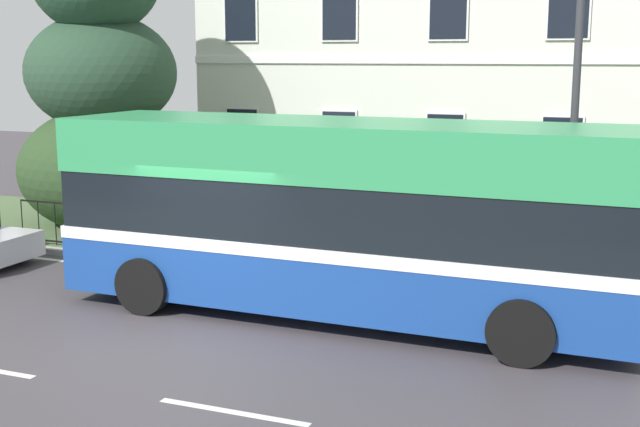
{
  "coord_description": "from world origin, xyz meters",
  "views": [
    {
      "loc": [
        6.49,
        -10.22,
        4.22
      ],
      "look_at": [
        0.62,
        4.47,
        1.25
      ],
      "focal_mm": 47.06,
      "sensor_mm": 36.0,
      "label": 1
    }
  ],
  "objects": [
    {
      "name": "ground_plane",
      "position": [
        0.0,
        0.97,
        -0.02
      ],
      "size": [
        60.0,
        56.0,
        0.18
      ],
      "color": "#443E43"
    },
    {
      "name": "street_lamp_post",
      "position": [
        5.16,
        5.24,
        3.83
      ],
      "size": [
        0.36,
        0.24,
        6.44
      ],
      "color": "#333338",
      "rests_on": "ground_plane"
    },
    {
      "name": "iron_verge_railing",
      "position": [
        1.52,
        4.4,
        0.62
      ],
      "size": [
        16.14,
        0.04,
        0.97
      ],
      "color": "black",
      "rests_on": "ground_plane"
    },
    {
      "name": "evergreen_tree",
      "position": [
        -6.15,
        7.16,
        3.17
      ],
      "size": [
        4.59,
        4.59,
        7.83
      ],
      "color": "#423328",
      "rests_on": "ground_plane"
    },
    {
      "name": "single_decker_bus",
      "position": [
        1.9,
        2.28,
        1.69
      ],
      "size": [
        9.46,
        2.69,
        3.21
      ],
      "rotation": [
        0.0,
        0.0,
        -0.01
      ],
      "color": "navy",
      "rests_on": "ground_plane"
    }
  ]
}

